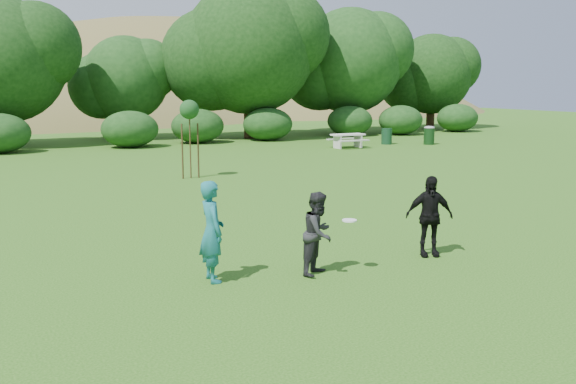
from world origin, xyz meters
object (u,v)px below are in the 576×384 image
trash_can_lidded (429,135)px  sapling (189,112)px  player_teal (212,231)px  picnic_table (348,138)px  trash_can_near (387,136)px  player_black (429,216)px  player_grey (319,233)px

trash_can_lidded → sapling: bearing=-158.3°
player_teal → picnic_table: player_teal is taller
player_teal → trash_can_near: bearing=-39.4°
sapling → player_teal: bearing=-106.7°
player_black → trash_can_lidded: player_black is taller
player_grey → picnic_table: player_grey is taller
player_teal → sapling: bearing=-14.0°
player_black → trash_can_near: player_black is taller
player_teal → player_black: bearing=-92.3°
trash_can_near → trash_can_lidded: size_ratio=0.86×
trash_can_near → trash_can_lidded: 2.39m
trash_can_near → trash_can_lidded: bearing=-30.3°
player_grey → sapling: (1.74, 12.51, 1.66)m
player_teal → trash_can_lidded: player_teal is taller
trash_can_near → picnic_table: (-3.13, -0.85, 0.07)m
player_grey → trash_can_near: bearing=15.5°
trash_can_near → sapling: bearing=-151.6°
trash_can_near → sapling: sapling is taller
player_teal → player_grey: (1.87, -0.47, -0.13)m
player_black → sapling: bearing=116.0°
player_black → sapling: 12.56m
trash_can_near → trash_can_lidded: trash_can_lidded is taller
player_grey → trash_can_near: size_ratio=1.69×
player_black → picnic_table: player_black is taller
picnic_table → player_teal: bearing=-127.9°
player_teal → sapling: 12.66m
sapling → picnic_table: sapling is taller
player_grey → sapling: size_ratio=0.53×
player_grey → trash_can_near: (15.92, 20.17, -0.31)m
player_teal → player_black: player_teal is taller
trash_can_lidded → trash_can_near: bearing=149.7°
player_black → picnic_table: size_ratio=0.91×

